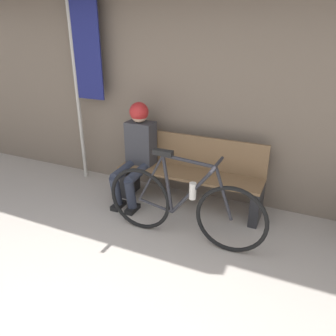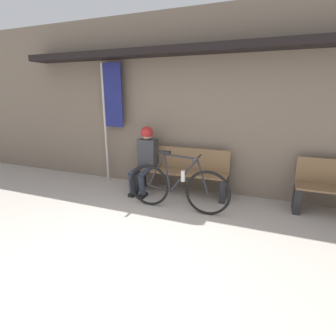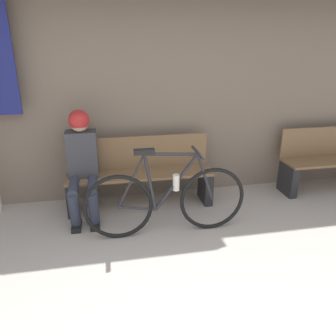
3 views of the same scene
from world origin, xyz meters
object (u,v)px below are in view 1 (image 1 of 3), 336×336
park_bench_near (190,174)px  bicycle (183,206)px  banner_pole (83,68)px  person_seated (137,147)px

park_bench_near → bicycle: (0.19, -0.72, -0.01)m
park_bench_near → banner_pole: bearing=175.0°
bicycle → banner_pole: 2.26m
park_bench_near → bicycle: bicycle is taller
bicycle → person_seated: (-0.85, 0.60, 0.31)m
bicycle → banner_pole: banner_pole is taller
park_bench_near → banner_pole: (-1.55, 0.14, 1.14)m
park_bench_near → bicycle: bearing=-75.0°
bicycle → person_seated: 1.08m
bicycle → person_seated: size_ratio=1.38×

